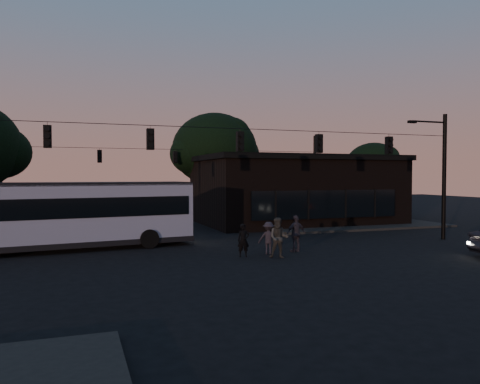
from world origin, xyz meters
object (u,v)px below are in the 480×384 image
object	(u,v)px
pedestrian_a	(243,240)
pedestrian_b	(279,238)
bus	(72,212)
pedestrian_c	(296,234)
building	(295,189)
pedestrian_d	(269,238)

from	to	relation	value
pedestrian_a	pedestrian_b	xyz separation A→B (m)	(1.45, -0.81, 0.16)
bus	pedestrian_a	world-z (taller)	bus
bus	pedestrian_c	bearing A→B (deg)	-30.11
building	pedestrian_c	distance (m)	14.79
pedestrian_c	pedestrian_d	xyz separation A→B (m)	(-1.55, -0.12, -0.14)
pedestrian_b	pedestrian_c	size ratio (longest dim) A/B	1.02
bus	pedestrian_c	size ratio (longest dim) A/B	6.84
building	pedestrian_d	size ratio (longest dim) A/B	9.78
bus	pedestrian_b	xyz separation A→B (m)	(9.05, -5.84, -1.01)
pedestrian_a	pedestrian_b	bearing A→B (deg)	-19.45
pedestrian_d	bus	bearing A→B (deg)	0.40
pedestrian_c	pedestrian_d	size ratio (longest dim) A/B	1.17
building	pedestrian_c	world-z (taller)	building
building	pedestrian_b	bearing A→B (deg)	-118.86
pedestrian_c	pedestrian_d	bearing A→B (deg)	-3.26
building	pedestrian_c	xyz separation A→B (m)	(-6.45, -13.19, -1.79)
bus	pedestrian_c	world-z (taller)	bus
pedestrian_a	pedestrian_d	world-z (taller)	pedestrian_d
pedestrian_c	pedestrian_d	world-z (taller)	pedestrian_c
bus	pedestrian_b	world-z (taller)	bus
pedestrian_b	pedestrian_a	bearing A→B (deg)	179.32
bus	pedestrian_d	size ratio (longest dim) A/B	8.01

